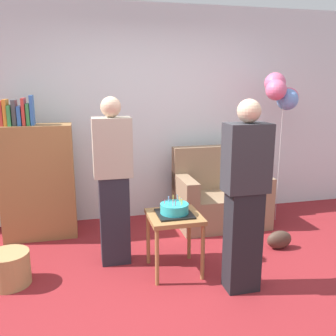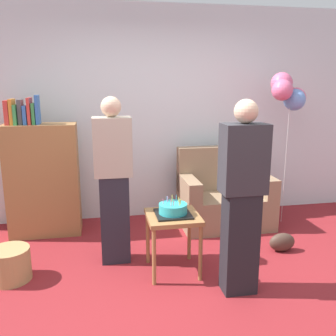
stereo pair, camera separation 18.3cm
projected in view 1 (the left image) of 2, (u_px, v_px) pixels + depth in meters
ground_plane at (194, 295)px, 3.11m from camera, size 8.00×8.00×0.00m
wall_back at (148, 114)px, 4.74m from camera, size 6.00×0.10×2.70m
couch at (219, 197)px, 4.64m from camera, size 1.10×0.70×0.96m
bookshelf at (37, 179)px, 4.16m from camera, size 0.80×0.36×1.62m
side_table at (174, 223)px, 3.40m from camera, size 0.48×0.48×0.57m
birthday_cake at (174, 209)px, 3.37m from camera, size 0.32×0.32×0.17m
person_blowing_candles at (113, 181)px, 3.50m from camera, size 0.36×0.22×1.63m
person_holding_cake at (245, 197)px, 3.02m from camera, size 0.36×0.22×1.63m
wicker_basket at (9, 269)px, 3.24m from camera, size 0.36×0.36×0.30m
handbag at (279, 240)px, 3.95m from camera, size 0.28×0.14×0.20m
balloon_bunch at (282, 93)px, 4.47m from camera, size 0.50×0.40×1.87m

